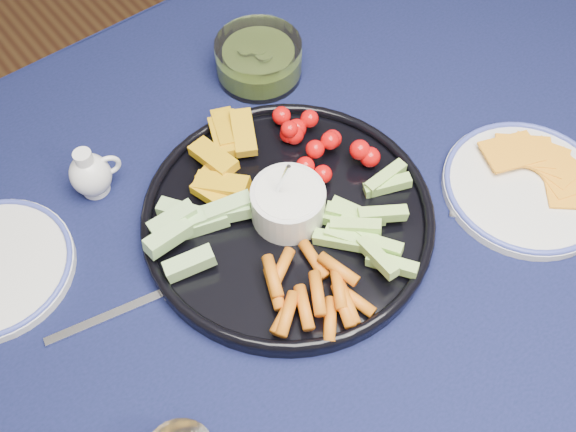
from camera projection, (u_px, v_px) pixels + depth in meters
dining_table at (317, 277)px, 0.89m from camera, size 1.67×1.07×0.75m
crudite_platter at (286, 214)px, 0.82m from camera, size 0.38×0.38×0.12m
creamer_pitcher at (91, 174)px, 0.84m from camera, size 0.07×0.05×0.08m
pickle_bowl at (259, 61)px, 0.96m from camera, size 0.13×0.13×0.06m
cheese_plate at (527, 185)px, 0.85m from camera, size 0.22×0.22×0.03m
fork_left at (133, 306)px, 0.77m from camera, size 0.18×0.06×0.00m
fork_right at (530, 228)px, 0.83m from camera, size 0.13×0.15×0.00m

